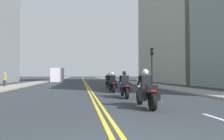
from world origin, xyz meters
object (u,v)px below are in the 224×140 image
(motorcycle_0, at_px, (146,92))
(pedestrian_1, at_px, (5,80))
(motorcycle_1, at_px, (125,87))
(motorcycle_3, at_px, (109,82))
(parked_truck, at_px, (58,75))
(traffic_light_near, at_px, (152,60))
(motorcycle_2, at_px, (112,84))

(motorcycle_0, distance_m, pedestrian_1, 19.15)
(motorcycle_1, relative_size, motorcycle_3, 0.90)
(motorcycle_0, bearing_deg, motorcycle_3, 89.36)
(motorcycle_0, height_order, parked_truck, parked_truck)
(motorcycle_1, relative_size, traffic_light_near, 0.47)
(parked_truck, bearing_deg, pedestrian_1, -101.19)
(motorcycle_3, distance_m, parked_truck, 23.84)
(traffic_light_near, height_order, pedestrian_1, traffic_light_near)
(motorcycle_0, relative_size, traffic_light_near, 0.51)
(traffic_light_near, relative_size, pedestrian_1, 2.75)
(motorcycle_0, xyz_separation_m, motorcycle_3, (0.12, 11.66, 0.02))
(motorcycle_1, height_order, pedestrian_1, pedestrian_1)
(traffic_light_near, height_order, parked_truck, traffic_light_near)
(motorcycle_2, height_order, traffic_light_near, traffic_light_near)
(motorcycle_0, bearing_deg, motorcycle_2, 91.50)
(pedestrian_1, bearing_deg, motorcycle_1, 56.83)
(motorcycle_1, relative_size, motorcycle_2, 0.96)
(motorcycle_0, relative_size, pedestrian_1, 1.41)
(motorcycle_3, relative_size, traffic_light_near, 0.52)
(motorcycle_2, bearing_deg, motorcycle_3, 85.40)
(motorcycle_1, height_order, motorcycle_2, motorcycle_2)
(traffic_light_near, relative_size, parked_truck, 0.69)
(motorcycle_1, height_order, parked_truck, parked_truck)
(motorcycle_1, xyz_separation_m, motorcycle_3, (0.19, 8.05, 0.03))
(motorcycle_1, bearing_deg, parked_truck, 105.55)
(traffic_light_near, distance_m, pedestrian_1, 16.79)
(parked_truck, bearing_deg, motorcycle_2, -74.99)
(motorcycle_2, xyz_separation_m, parked_truck, (-7.20, 26.84, 0.61))
(motorcycle_0, distance_m, parked_truck, 35.06)
(motorcycle_0, xyz_separation_m, motorcycle_2, (-0.20, 7.43, 0.01))
(motorcycle_3, height_order, parked_truck, parked_truck)
(traffic_light_near, bearing_deg, pedestrian_1, 172.56)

